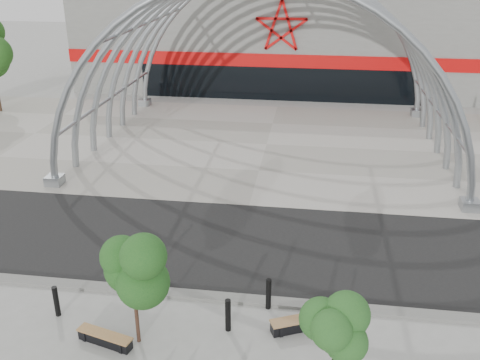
% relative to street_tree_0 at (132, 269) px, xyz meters
% --- Properties ---
extents(ground, '(140.00, 140.00, 0.00)m').
position_rel_street_tree_0_xyz_m(ground, '(2.15, 2.71, -2.59)').
color(ground, gray).
rests_on(ground, ground).
extents(road, '(140.00, 7.00, 0.02)m').
position_rel_street_tree_0_xyz_m(road, '(2.15, 6.21, -2.58)').
color(road, black).
rests_on(road, ground).
extents(forecourt, '(60.00, 17.00, 0.04)m').
position_rel_street_tree_0_xyz_m(forecourt, '(2.15, 18.21, -2.57)').
color(forecourt, '#9D998E').
rests_on(forecourt, ground).
extents(kerb, '(60.00, 0.50, 0.12)m').
position_rel_street_tree_0_xyz_m(kerb, '(2.15, 2.46, -2.53)').
color(kerb, '#63635E').
rests_on(kerb, ground).
extents(arena_building, '(34.00, 15.24, 8.00)m').
position_rel_street_tree_0_xyz_m(arena_building, '(2.15, 36.16, 1.40)').
color(arena_building, slate).
rests_on(arena_building, ground).
extents(vault_canopy, '(20.80, 15.80, 20.36)m').
position_rel_street_tree_0_xyz_m(vault_canopy, '(2.15, 18.21, -2.57)').
color(vault_canopy, gray).
rests_on(vault_canopy, ground).
extents(street_tree_0, '(1.58, 1.58, 3.60)m').
position_rel_street_tree_0_xyz_m(street_tree_0, '(0.00, 0.00, 0.00)').
color(street_tree_0, '#321A14').
rests_on(street_tree_0, ground).
extents(street_tree_1, '(1.32, 1.32, 3.13)m').
position_rel_street_tree_0_xyz_m(street_tree_1, '(5.71, -1.80, -0.34)').
color(street_tree_1, black).
rests_on(street_tree_1, ground).
extents(bench_0, '(1.85, 0.87, 0.38)m').
position_rel_street_tree_0_xyz_m(bench_0, '(-0.96, -0.25, -2.40)').
color(bench_0, black).
rests_on(bench_0, ground).
extents(bench_1, '(2.01, 1.22, 0.42)m').
position_rel_street_tree_0_xyz_m(bench_1, '(4.87, 1.27, -2.38)').
color(bench_1, black).
rests_on(bench_1, ground).
extents(bollard_0, '(0.17, 0.17, 1.08)m').
position_rel_street_tree_0_xyz_m(bollard_0, '(-2.99, 0.85, -2.05)').
color(bollard_0, black).
rests_on(bollard_0, ground).
extents(bollard_1, '(0.17, 0.17, 1.04)m').
position_rel_street_tree_0_xyz_m(bollard_1, '(-0.72, 3.24, -2.07)').
color(bollard_1, black).
rests_on(bollard_1, ground).
extents(bollard_2, '(0.18, 0.18, 1.13)m').
position_rel_street_tree_0_xyz_m(bollard_2, '(2.60, 0.90, -2.03)').
color(bollard_2, black).
rests_on(bollard_2, ground).
extents(bollard_3, '(0.18, 0.18, 1.11)m').
position_rel_street_tree_0_xyz_m(bollard_3, '(3.74, 2.18, -2.03)').
color(bollard_3, black).
rests_on(bollard_3, ground).
extents(bollard_4, '(0.17, 0.17, 1.07)m').
position_rel_street_tree_0_xyz_m(bollard_4, '(5.42, 1.10, -2.05)').
color(bollard_4, black).
rests_on(bollard_4, ground).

